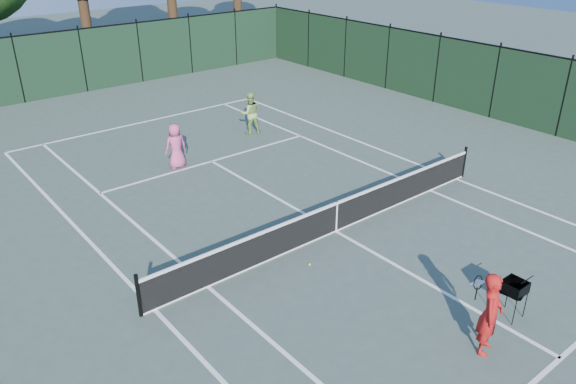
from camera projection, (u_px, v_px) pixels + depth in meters
ground at (336, 231)px, 15.46m from camera, size 90.00×90.00×0.00m
sideline_doubles_left at (155, 310)px, 12.35m from camera, size 0.10×23.77×0.01m
sideline_doubles_right at (456, 179)px, 18.56m from camera, size 0.10×23.77×0.01m
sideline_singles_left at (208, 287)px, 13.12m from camera, size 0.10×23.77×0.01m
sideline_singles_right at (430, 190)px, 17.79m from camera, size 0.10×23.77×0.01m
baseline_far at (142, 122)px, 23.75m from camera, size 10.97×0.10×0.01m
service_line_near at (561, 358)px, 10.99m from camera, size 8.23×0.10×0.01m
service_line_far at (212, 161)px, 19.92m from camera, size 8.23×0.10×0.01m
center_service_line at (336, 231)px, 15.46m from camera, size 0.10×12.80×0.01m
tennis_net at (336, 216)px, 15.25m from camera, size 11.69×0.09×1.06m
fence_far at (83, 61)px, 27.36m from camera, size 24.00×0.05×3.00m
fence_right at (564, 99)px, 21.60m from camera, size 0.05×36.00×3.00m
coach at (490, 313)px, 10.83m from camera, size 0.80×0.88×1.78m
player_pink at (176, 146)px, 19.13m from camera, size 0.78×0.52×1.57m
player_green at (250, 113)px, 22.15m from camera, size 0.99×0.88×1.70m
ball_hopper at (514, 287)px, 11.84m from camera, size 0.55×0.55×0.89m
loose_ball_midcourt at (310, 264)px, 13.91m from camera, size 0.07×0.07×0.07m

